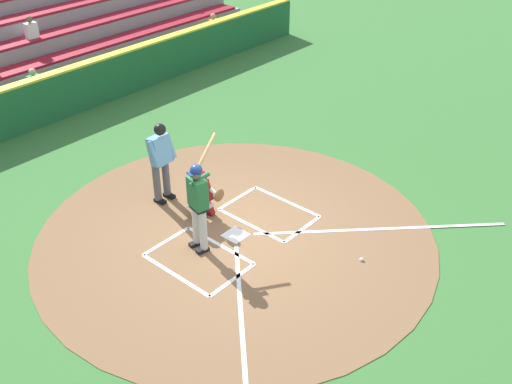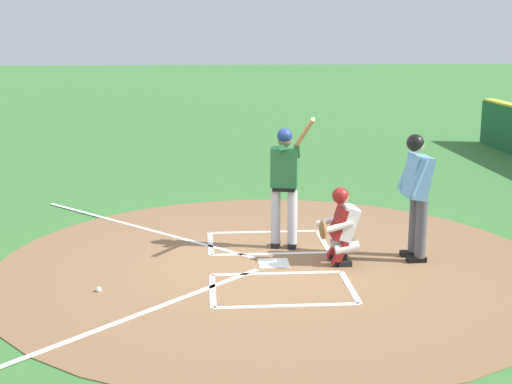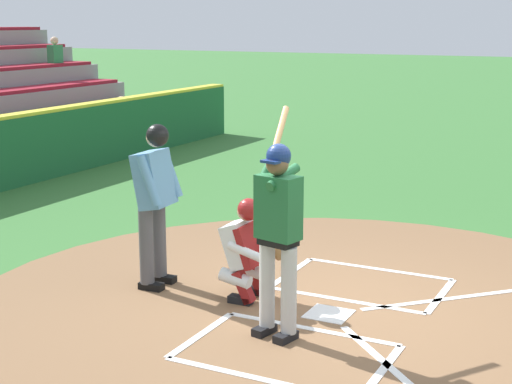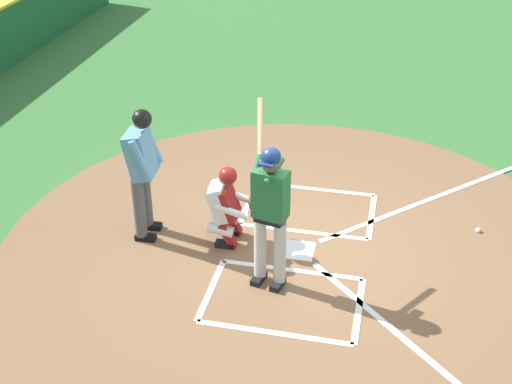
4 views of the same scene
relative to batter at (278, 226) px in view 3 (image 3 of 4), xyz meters
The scene contains 6 objects.
ground_plane 1.35m from the batter, 162.11° to the left, with size 120.00×120.00×0.00m, color #387033.
dirt_circle 1.34m from the batter, 162.11° to the left, with size 8.00×8.00×0.01m, color brown.
home_plate_and_chalk 1.72m from the batter, 123.46° to the left, with size 7.93×4.91×0.01m.
batter is the anchor object (origin of this frame).
catcher 1.18m from the batter, 137.50° to the right, with size 0.59×0.60×1.13m.
plate_umpire 1.96m from the batter, 110.58° to the right, with size 0.60×0.43×1.86m.
Camera 3 is at (7.09, 2.73, 2.97)m, focal length 54.77 mm.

